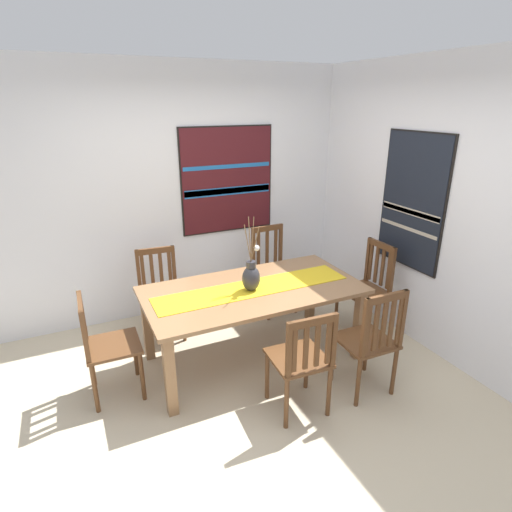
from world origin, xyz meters
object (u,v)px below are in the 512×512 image
Objects in this scene: chair_2 at (371,339)px; painting_on_back_wall at (227,180)px; centerpiece_vase at (251,276)px; chair_5 at (302,359)px; chair_3 at (160,291)px; painting_on_side_wall at (413,202)px; dining_table at (253,298)px; chair_0 at (106,345)px; chair_1 at (368,286)px; chair_4 at (272,269)px.

painting_on_back_wall reaches higher than chair_2.
centerpiece_vase is 0.87m from chair_5.
painting_on_side_wall is at bearing -23.41° from chair_3.
chair_0 reaches higher than dining_table.
dining_table is 2.04× the size of chair_1.
chair_0 is 0.94× the size of chair_1.
chair_4 is (0.67, 0.87, -0.37)m from centerpiece_vase.
painting_on_side_wall reaches higher than chair_2.
chair_3 is 1.45m from painting_on_back_wall.
chair_4 is at bearing 52.51° from centerpiece_vase.
painting_on_back_wall is at bearing 38.83° from chair_0.
chair_1 is (2.60, -0.05, 0.02)m from chair_0.
chair_4 is 0.82× the size of painting_on_back_wall.
chair_5 is at bearing -148.01° from chair_1.
chair_3 is (-0.67, 0.82, -0.15)m from dining_table.
chair_5 is (-0.61, -1.65, -0.02)m from chair_4.
chair_5 is at bearing -110.28° from chair_4.
dining_table is at bearing -1.25° from chair_0.
painting_on_back_wall reaches higher than chair_1.
painting_on_back_wall reaches higher than chair_3.
chair_2 is 2.13m from chair_3.
chair_1 reaches higher than dining_table.
dining_table is 2.16× the size of chair_5.
chair_1 is 0.98× the size of chair_4.
centerpiece_vase reaches higher than chair_5.
centerpiece_vase is 0.74× the size of chair_0.
chair_4 is (-0.67, 0.85, -0.00)m from chair_1.
painting_on_back_wall is at bearing 26.51° from chair_3.
centerpiece_vase is (-0.04, -0.04, 0.23)m from dining_table.
dining_table is 0.83m from chair_5.
chair_0 is 1.56m from chair_5.
chair_3 is 0.69× the size of painting_on_side_wall.
dining_table is at bearing -50.79° from chair_3.
chair_1 is 0.99× the size of chair_2.
chair_3 is at bearing 156.59° from painting_on_side_wall.
painting_on_back_wall is at bearing 127.06° from chair_4.
centerpiece_vase is at bearing 175.40° from painting_on_side_wall.
chair_1 is at bearing -51.67° from chair_4.
chair_2 is at bearing -52.92° from dining_table.
chair_1 reaches higher than chair_3.
centerpiece_vase is at bearing -3.00° from chair_0.
chair_4 is 1.67m from painting_on_side_wall.
chair_1 is at bearing 0.86° from centerpiece_vase.
chair_3 is at bearing 157.03° from chair_1.
chair_5 is (-0.62, 0.03, -0.02)m from chair_2.
chair_1 is 0.73× the size of painting_on_side_wall.
chair_0 is at bearing 177.00° from centerpiece_vase.
chair_0 is 1.01m from chair_3.
chair_5 is (-1.28, -0.80, -0.02)m from chair_1.
chair_3 is 1.01× the size of chair_5.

